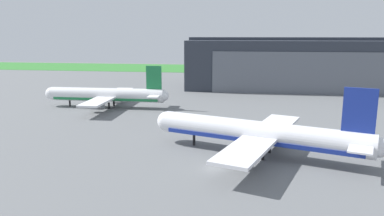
# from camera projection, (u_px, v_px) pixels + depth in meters

# --- Properties ---
(ground_plane) EXTENTS (440.00, 440.00, 0.00)m
(ground_plane) POSITION_uv_depth(u_px,v_px,m) (214.00, 168.00, 62.25)
(ground_plane) COLOR slate
(grass_field_strip) EXTENTS (440.00, 56.00, 0.08)m
(grass_field_strip) POSITION_uv_depth(u_px,v_px,m) (240.00, 69.00, 237.66)
(grass_field_strip) COLOR #347D31
(grass_field_strip) RESTS_ON ground_plane
(maintenance_hangar) EXTENTS (92.60, 31.24, 21.06)m
(maintenance_hangar) POSITION_uv_depth(u_px,v_px,m) (301.00, 64.00, 150.94)
(maintenance_hangar) COLOR #2D333D
(maintenance_hangar) RESTS_ON ground_plane
(airliner_far_right) EXTENTS (39.53, 33.58, 13.06)m
(airliner_far_right) POSITION_uv_depth(u_px,v_px,m) (106.00, 95.00, 113.18)
(airliner_far_right) COLOR white
(airliner_far_right) RESTS_ON ground_plane
(airliner_near_right) EXTENTS (41.52, 36.22, 13.92)m
(airliner_near_right) POSITION_uv_depth(u_px,v_px,m) (258.00, 133.00, 68.32)
(airliner_near_right) COLOR white
(airliner_near_right) RESTS_ON ground_plane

